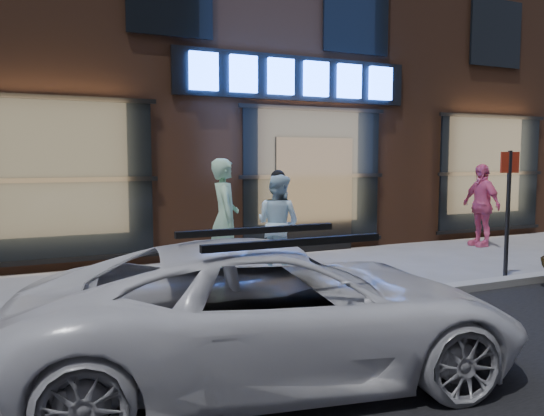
{
  "coord_description": "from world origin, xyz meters",
  "views": [
    {
      "loc": [
        -5.35,
        -5.89,
        1.97
      ],
      "look_at": [
        -2.01,
        1.6,
        1.2
      ],
      "focal_mm": 35.0,
      "sensor_mm": 36.0,
      "label": 1
    }
  ],
  "objects_px": {
    "passerby": "(481,205)",
    "white_suv": "(275,310)",
    "man_bowtie": "(225,218)",
    "man_cap": "(278,224)",
    "sign_post": "(508,203)"
  },
  "relations": [
    {
      "from": "man_bowtie",
      "to": "white_suv",
      "type": "relative_size",
      "value": 0.44
    },
    {
      "from": "white_suv",
      "to": "sign_post",
      "type": "bearing_deg",
      "value": -59.44
    },
    {
      "from": "man_bowtie",
      "to": "man_cap",
      "type": "height_order",
      "value": "man_bowtie"
    },
    {
      "from": "man_cap",
      "to": "passerby",
      "type": "relative_size",
      "value": 0.92
    },
    {
      "from": "man_cap",
      "to": "sign_post",
      "type": "xyz_separation_m",
      "value": [
        3.11,
        -2.06,
        0.42
      ]
    },
    {
      "from": "passerby",
      "to": "sign_post",
      "type": "distance_m",
      "value": 3.54
    },
    {
      "from": "passerby",
      "to": "man_bowtie",
      "type": "bearing_deg",
      "value": -80.81
    },
    {
      "from": "white_suv",
      "to": "passerby",
      "type": "bearing_deg",
      "value": -47.76
    },
    {
      "from": "man_bowtie",
      "to": "man_cap",
      "type": "bearing_deg",
      "value": -83.13
    },
    {
      "from": "passerby",
      "to": "white_suv",
      "type": "bearing_deg",
      "value": -53.2
    },
    {
      "from": "man_cap",
      "to": "white_suv",
      "type": "height_order",
      "value": "man_cap"
    },
    {
      "from": "man_bowtie",
      "to": "passerby",
      "type": "relative_size",
      "value": 1.06
    },
    {
      "from": "man_cap",
      "to": "white_suv",
      "type": "xyz_separation_m",
      "value": [
        -1.87,
        -4.01,
        -0.23
      ]
    },
    {
      "from": "man_bowtie",
      "to": "man_cap",
      "type": "xyz_separation_m",
      "value": [
        0.94,
        -0.08,
        -0.14
      ]
    },
    {
      "from": "man_cap",
      "to": "white_suv",
      "type": "relative_size",
      "value": 0.38
    }
  ]
}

